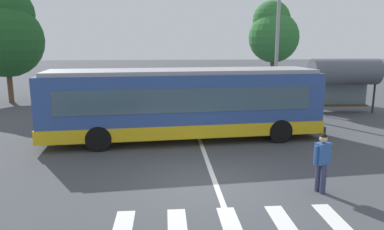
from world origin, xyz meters
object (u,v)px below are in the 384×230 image
at_px(city_transit_bus, 184,104).
at_px(twin_arm_street_lamp, 278,21).
at_px(parked_car_champagne, 162,93).
at_px(parked_car_red, 200,93).
at_px(background_tree_left, 6,33).
at_px(background_tree_right, 273,32).
at_px(parked_car_blue, 239,92).
at_px(bus_stop_shelter, 344,73).
at_px(pedestrian_crossing_street, 322,159).

bearing_deg(city_transit_bus, twin_arm_street_lamp, 43.84).
xyz_separation_m(parked_car_champagne, parked_car_red, (2.67, -0.15, 0.00)).
relative_size(background_tree_left, background_tree_right, 1.09).
distance_m(parked_car_champagne, parked_car_blue, 5.40).
bearing_deg(background_tree_right, twin_arm_street_lamp, -104.75).
relative_size(city_transit_bus, bus_stop_shelter, 2.98).
distance_m(parked_car_champagne, background_tree_left, 11.49).
bearing_deg(bus_stop_shelter, background_tree_left, 165.24).
bearing_deg(background_tree_left, background_tree_right, 5.12).
xyz_separation_m(twin_arm_street_lamp, background_tree_right, (1.90, 7.23, -0.43)).
xyz_separation_m(city_transit_bus, parked_car_red, (1.67, 9.42, -0.82)).
xyz_separation_m(parked_car_blue, twin_arm_street_lamp, (1.33, -3.81, 4.62)).
height_order(pedestrian_crossing_street, parked_car_blue, pedestrian_crossing_street).
distance_m(city_transit_bus, parked_car_red, 9.60).
height_order(city_transit_bus, parked_car_red, city_transit_bus).
bearing_deg(twin_arm_street_lamp, city_transit_bus, -136.16).
height_order(city_transit_bus, twin_arm_street_lamp, twin_arm_street_lamp).
bearing_deg(parked_car_champagne, parked_car_red, -3.30).
height_order(city_transit_bus, pedestrian_crossing_street, city_transit_bus).
relative_size(parked_car_red, bus_stop_shelter, 1.12).
distance_m(pedestrian_crossing_street, parked_car_champagne, 16.20).
height_order(city_transit_bus, bus_stop_shelter, bus_stop_shelter).
bearing_deg(parked_car_champagne, twin_arm_street_lamp, -31.26).
height_order(parked_car_blue, background_tree_right, background_tree_right).
bearing_deg(background_tree_left, parked_car_blue, -6.03).
relative_size(pedestrian_crossing_street, parked_car_blue, 0.37).
height_order(pedestrian_crossing_street, parked_car_champagne, pedestrian_crossing_street).
height_order(city_transit_bus, background_tree_right, background_tree_right).
relative_size(city_transit_bus, parked_car_champagne, 2.67).
bearing_deg(parked_car_champagne, bus_stop_shelter, -21.40).
height_order(parked_car_red, background_tree_right, background_tree_right).
height_order(parked_car_red, twin_arm_street_lamp, twin_arm_street_lamp).
height_order(background_tree_left, background_tree_right, background_tree_left).
distance_m(pedestrian_crossing_street, parked_car_red, 15.50).
xyz_separation_m(city_transit_bus, twin_arm_street_lamp, (5.72, 5.49, 3.80)).
bearing_deg(parked_car_red, bus_stop_shelter, -26.65).
bearing_deg(parked_car_champagne, city_transit_bus, -84.01).
xyz_separation_m(city_transit_bus, parked_car_champagne, (-1.00, 9.57, -0.82)).
distance_m(pedestrian_crossing_street, background_tree_left, 23.11).
height_order(bus_stop_shelter, background_tree_right, background_tree_right).
height_order(pedestrian_crossing_street, background_tree_right, background_tree_right).
distance_m(pedestrian_crossing_street, background_tree_right, 19.53).
bearing_deg(background_tree_left, parked_car_champagne, -7.59).
xyz_separation_m(parked_car_red, twin_arm_street_lamp, (4.05, -3.93, 4.62)).
xyz_separation_m(parked_car_champagne, background_tree_left, (-10.65, 1.42, 4.08)).
xyz_separation_m(parked_car_red, parked_car_blue, (2.72, -0.12, 0.00)).
xyz_separation_m(background_tree_left, background_tree_right, (19.27, 1.73, 0.11)).
bearing_deg(parked_car_red, parked_car_blue, -2.57).
relative_size(city_transit_bus, parked_car_blue, 2.62).
relative_size(parked_car_champagne, bus_stop_shelter, 1.12).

